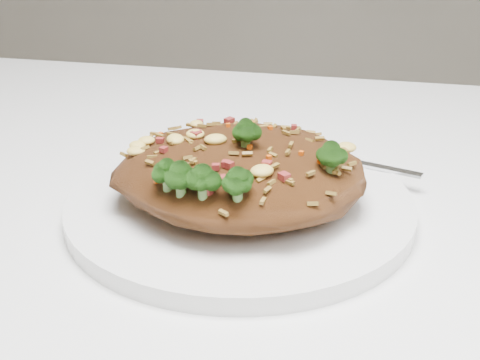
# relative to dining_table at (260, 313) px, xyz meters

# --- Properties ---
(dining_table) EXTENTS (1.20, 0.80, 0.75)m
(dining_table) POSITION_rel_dining_table_xyz_m (0.00, 0.00, 0.00)
(dining_table) COLOR white
(dining_table) RESTS_ON ground
(plate) EXTENTS (0.27, 0.27, 0.01)m
(plate) POSITION_rel_dining_table_xyz_m (-0.02, 0.00, 0.10)
(plate) COLOR white
(plate) RESTS_ON dining_table
(fried_rice) EXTENTS (0.19, 0.18, 0.07)m
(fried_rice) POSITION_rel_dining_table_xyz_m (-0.02, 0.00, 0.13)
(fried_rice) COLOR brown
(fried_rice) RESTS_ON plate
(fork) EXTENTS (0.16, 0.06, 0.00)m
(fork) POSITION_rel_dining_table_xyz_m (0.05, 0.09, 0.11)
(fork) COLOR silver
(fork) RESTS_ON plate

